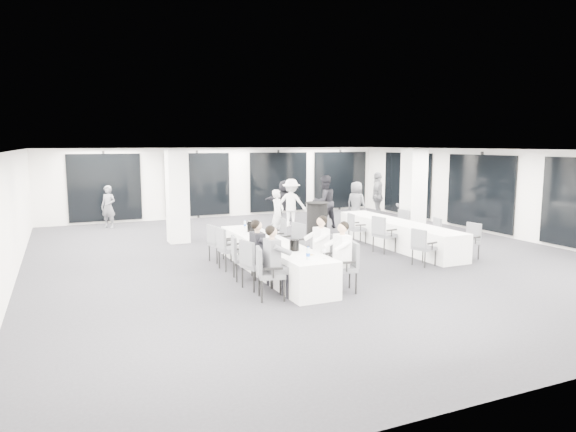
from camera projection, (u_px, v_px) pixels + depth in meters
name	position (u px, v px, depth m)	size (l,w,h in m)	color
room	(318.00, 198.00, 14.98)	(14.04, 16.04, 2.84)	#25252A
column_left	(177.00, 196.00, 15.40)	(0.60, 0.60, 2.80)	white
column_right	(413.00, 194.00, 16.21)	(0.60, 0.60, 2.80)	white
banquet_table_main	(271.00, 257.00, 11.82)	(0.90, 5.00, 0.75)	silver
banquet_table_side	(397.00, 234.00, 14.79)	(0.90, 5.00, 0.75)	silver
cocktail_table	(317.00, 218.00, 16.78)	(0.77, 0.77, 1.07)	black
chair_main_left_near	(267.00, 270.00, 9.79)	(0.62, 0.64, 1.01)	#54565C
chair_main_left_second	(253.00, 261.00, 10.48)	(0.62, 0.65, 1.02)	#54565C
chair_main_left_mid	(240.00, 255.00, 11.23)	(0.56, 0.60, 0.97)	#54565C
chair_main_left_fourth	(227.00, 246.00, 12.10)	(0.55, 0.60, 1.01)	#54565C
chair_main_left_far	(217.00, 241.00, 12.91)	(0.57, 0.60, 0.95)	#54565C
chair_main_right_near	(347.00, 263.00, 10.31)	(0.62, 0.65, 1.02)	#54565C
chair_main_right_second	(325.00, 254.00, 11.17)	(0.61, 0.64, 1.01)	#54565C
chair_main_right_mid	(310.00, 252.00, 11.83)	(0.45, 0.51, 0.88)	#54565C
chair_main_right_fourth	(294.00, 241.00, 12.65)	(0.61, 0.65, 1.02)	#54565C
chair_main_right_far	(278.00, 235.00, 13.56)	(0.59, 0.62, 1.00)	#54565C
chair_side_left_near	(422.00, 245.00, 12.48)	(0.55, 0.58, 0.92)	#54565C
chair_side_left_mid	(382.00, 232.00, 14.01)	(0.59, 0.63, 1.01)	#54565C
chair_side_left_far	(355.00, 226.00, 15.33)	(0.51, 0.55, 0.90)	#54565C
chair_side_right_near	(470.00, 239.00, 13.29)	(0.52, 0.56, 0.93)	#54565C
chair_side_right_mid	(433.00, 231.00, 14.60)	(0.52, 0.55, 0.87)	#54565C
chair_side_right_far	(400.00, 223.00, 16.00)	(0.53, 0.57, 0.92)	#54565C
seated_guest_a	(275.00, 257.00, 9.81)	(0.50, 0.38, 1.44)	#585A60
seated_guest_b	(260.00, 249.00, 10.54)	(0.50, 0.38, 1.44)	black
seated_guest_c	(339.00, 253.00, 10.23)	(0.50, 0.38, 1.44)	white
seated_guest_d	(319.00, 244.00, 11.05)	(0.50, 0.38, 1.44)	white
standing_guest_a	(278.00, 210.00, 16.48)	(0.62, 0.50, 1.71)	white
standing_guest_b	(324.00, 198.00, 17.98)	(1.02, 0.62, 2.12)	black
standing_guest_c	(291.00, 200.00, 18.32)	(1.26, 0.64, 1.95)	white
standing_guest_d	(377.00, 193.00, 19.79)	(1.26, 0.71, 2.14)	#585A60
standing_guest_e	(356.00, 200.00, 18.79)	(0.87, 0.53, 1.80)	#585A60
standing_guest_f	(284.00, 198.00, 19.77)	(1.64, 0.63, 1.78)	black
standing_guest_g	(108.00, 204.00, 18.11)	(0.62, 0.50, 1.71)	#585A60
standing_guest_h	(408.00, 204.00, 17.40)	(0.90, 0.55, 1.86)	#585A60
ice_bucket_near	(294.00, 245.00, 10.71)	(0.21, 0.21, 0.23)	black
ice_bucket_far	(252.00, 226.00, 13.01)	(0.24, 0.24, 0.27)	black
water_bottle_a	(308.00, 254.00, 9.88)	(0.08, 0.08, 0.24)	silver
water_bottle_b	(273.00, 233.00, 12.20)	(0.08, 0.08, 0.24)	silver
water_bottle_c	(245.00, 224.00, 13.57)	(0.06, 0.06, 0.20)	silver
plate_a	(288.00, 252.00, 10.57)	(0.18, 0.18, 0.03)	white
plate_b	(310.00, 255.00, 10.26)	(0.18, 0.18, 0.03)	white
plate_c	(277.00, 244.00, 11.39)	(0.19, 0.19, 0.03)	white
wine_glass	(325.00, 251.00, 9.93)	(0.08, 0.08, 0.20)	silver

